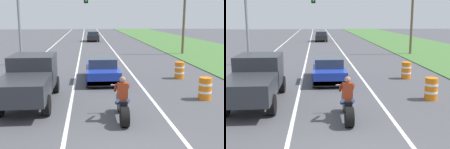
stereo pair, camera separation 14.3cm
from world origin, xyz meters
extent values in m
cube|color=white|center=(-5.40, 20.00, 0.00)|extent=(0.14, 120.00, 0.01)
cube|color=white|center=(1.80, 20.00, 0.00)|extent=(0.14, 120.00, 0.01)
cube|color=white|center=(-1.80, 20.00, 0.00)|extent=(0.14, 120.00, 0.01)
cube|color=#477538|center=(11.92, 20.00, 0.03)|extent=(10.00, 120.00, 0.06)
cylinder|color=black|center=(0.15, 3.17, 0.35)|extent=(0.28, 0.69, 0.69)
cylinder|color=black|center=(0.15, 4.72, 0.31)|extent=(0.12, 0.63, 0.63)
cube|color=black|center=(0.15, 3.99, 0.61)|extent=(0.28, 1.10, 0.36)
cylinder|color=#B2B2B7|center=(0.15, 4.64, 0.68)|extent=(0.08, 0.36, 0.73)
cylinder|color=#A5A5AA|center=(0.15, 4.62, 1.11)|extent=(0.70, 0.05, 0.05)
cube|color=#993319|center=(0.15, 3.76, 1.09)|extent=(0.36, 0.24, 0.60)
sphere|color=#9E7051|center=(0.15, 3.76, 1.51)|extent=(0.22, 0.22, 0.22)
cylinder|color=#384C7A|center=(-0.03, 3.79, 0.69)|extent=(0.14, 0.47, 0.32)
cylinder|color=#993319|center=(-0.07, 4.06, 1.14)|extent=(0.10, 0.51, 0.40)
cylinder|color=#384C7A|center=(0.33, 3.79, 0.69)|extent=(0.14, 0.47, 0.32)
cylinder|color=#993319|center=(0.37, 4.06, 1.14)|extent=(0.10, 0.51, 0.40)
cube|color=#1E38B2|center=(-0.22, 10.36, 0.53)|extent=(1.80, 4.30, 0.64)
cube|color=#333D4C|center=(-0.22, 10.16, 1.11)|extent=(1.56, 1.70, 0.52)
cube|color=black|center=(-0.22, 8.31, 0.29)|extent=(1.76, 0.20, 0.28)
cylinder|color=black|center=(-1.02, 11.96, 0.32)|extent=(0.24, 0.64, 0.64)
cylinder|color=black|center=(0.58, 11.96, 0.32)|extent=(0.24, 0.64, 0.64)
cylinder|color=black|center=(-1.02, 8.76, 0.32)|extent=(0.24, 0.64, 0.64)
cylinder|color=black|center=(0.58, 8.76, 0.32)|extent=(0.24, 0.64, 0.64)
cube|color=#2D3035|center=(-3.50, 7.11, 1.28)|extent=(1.90, 2.10, 1.40)
cube|color=#333D4C|center=(-3.50, 7.46, 1.67)|extent=(1.67, 0.29, 0.57)
cube|color=#2D3035|center=(-3.50, 4.86, 0.98)|extent=(1.90, 2.70, 0.80)
cylinder|color=black|center=(-4.37, 7.91, 0.40)|extent=(0.28, 0.80, 0.80)
cylinder|color=black|center=(-2.63, 7.91, 0.40)|extent=(0.28, 0.80, 0.80)
cylinder|color=black|center=(-2.63, 4.56, 0.40)|extent=(0.28, 0.80, 0.80)
cylinder|color=gray|center=(-6.12, 16.38, 3.00)|extent=(0.18, 0.18, 6.00)
sphere|color=green|center=(-1.09, 16.24, 4.82)|extent=(0.16, 0.16, 0.16)
cylinder|color=brown|center=(8.37, 21.60, 3.72)|extent=(0.24, 0.24, 7.44)
cylinder|color=orange|center=(4.17, 6.11, 0.50)|extent=(0.56, 0.56, 1.00)
cylinder|color=white|center=(4.17, 6.11, 0.70)|extent=(0.58, 0.58, 0.10)
cylinder|color=white|center=(4.17, 6.11, 0.35)|extent=(0.58, 0.58, 0.10)
cylinder|color=orange|center=(4.44, 10.53, 0.50)|extent=(0.56, 0.56, 1.00)
cylinder|color=white|center=(4.44, 10.53, 0.70)|extent=(0.58, 0.58, 0.10)
cylinder|color=white|center=(4.44, 10.53, 0.35)|extent=(0.58, 0.58, 0.10)
cube|color=#262628|center=(-0.16, 37.39, 0.65)|extent=(1.76, 4.00, 0.70)
cube|color=#333D4C|center=(-0.16, 37.19, 1.25)|extent=(1.56, 2.00, 0.50)
cylinder|color=black|center=(-0.96, 38.79, 0.30)|extent=(0.20, 0.60, 0.60)
cylinder|color=black|center=(0.64, 38.79, 0.30)|extent=(0.20, 0.60, 0.60)
cylinder|color=black|center=(-0.96, 35.99, 0.30)|extent=(0.20, 0.60, 0.60)
cylinder|color=black|center=(0.64, 35.99, 0.30)|extent=(0.20, 0.60, 0.60)
camera|label=1|loc=(-1.06, -5.85, 3.66)|focal=45.68mm
camera|label=2|loc=(-0.92, -5.86, 3.66)|focal=45.68mm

